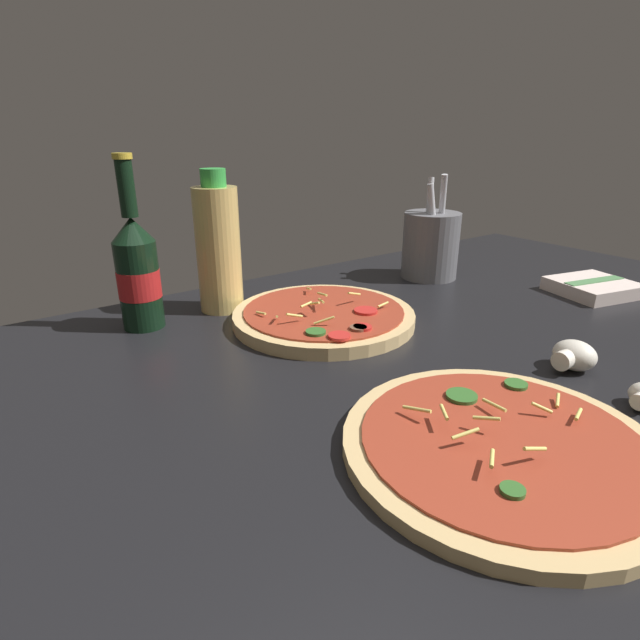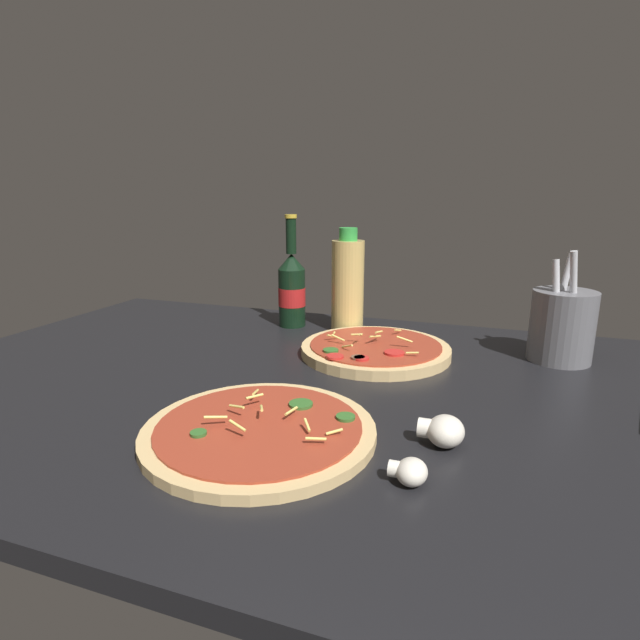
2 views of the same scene
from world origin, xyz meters
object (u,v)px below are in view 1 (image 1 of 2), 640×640
Objects in this scene: utensil_crock at (431,244)px; dish_towel at (594,287)px; pizza_near at (501,446)px; beer_bottle at (138,271)px; oil_bottle at (218,248)px; mushroom_right at (573,356)px; pizza_far at (324,316)px.

dish_towel is (16.24, -25.48, -5.52)cm from utensil_crock.
pizza_near is 1.17× the size of beer_bottle.
oil_bottle is at bearing 151.17° from dish_towel.
mushroom_right reaches higher than dish_towel.
pizza_near is at bearing -85.95° from oil_bottle.
beer_bottle is 79.16cm from dish_towel.
pizza_far is 51.71cm from dish_towel.
dish_towel is at bearing 19.49° from pizza_near.
pizza_near is 52.89cm from oil_bottle.
pizza_near reaches higher than dish_towel.
utensil_crock is (42.55, -6.88, -3.72)cm from oil_bottle.
beer_bottle is 4.52× the size of mushroom_right.
pizza_near is 1.30× the size of oil_bottle.
utensil_crock is at bearing -9.19° from oil_bottle.
dish_towel is (48.77, -17.19, 0.13)cm from pizza_far.
oil_bottle is (-3.67, 51.87, 9.65)cm from pizza_near.
pizza_far is at bearing -165.69° from utensil_crock.
pizza_near is at bearing -71.91° from beer_bottle.
pizza_far reaches higher than pizza_near.
mushroom_right is 35.82cm from dish_towel.
oil_bottle is 67.74cm from dish_towel.
mushroom_right is 0.36× the size of dish_towel.
dish_towel is at bearing -57.49° from utensil_crock.
mushroom_right is at bearing -49.77° from beer_bottle.
pizza_far is (6.35, 36.69, 0.28)cm from pizza_near.
pizza_far is at bearing 116.87° from mushroom_right.
pizza_near is at bearing -160.51° from dish_towel.
pizza_near is 59.75cm from utensil_crock.
beer_bottle is at bearing 173.24° from utensil_crock.
pizza_near is at bearing -130.83° from utensil_crock.
beer_bottle is 1.61× the size of dish_towel.
beer_bottle reaches higher than oil_bottle.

